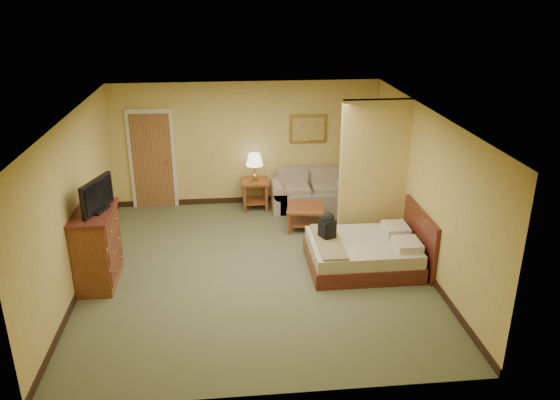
{
  "coord_description": "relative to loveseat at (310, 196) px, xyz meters",
  "views": [
    {
      "loc": [
        -0.42,
        -8.0,
        4.4
      ],
      "look_at": [
        0.46,
        0.6,
        0.97
      ],
      "focal_mm": 35.0,
      "sensor_mm": 36.0,
      "label": 1
    }
  ],
  "objects": [
    {
      "name": "dresser",
      "position": [
        -3.76,
        -2.74,
        0.35
      ],
      "size": [
        0.6,
        1.14,
        1.22
      ],
      "color": "brown",
      "rests_on": "floor"
    },
    {
      "name": "side_table",
      "position": [
        -1.15,
        0.08,
        0.14
      ],
      "size": [
        0.56,
        0.56,
        0.62
      ],
      "color": "brown",
      "rests_on": "floor"
    },
    {
      "name": "partition",
      "position": [
        0.86,
        -1.64,
        1.03
      ],
      "size": [
        1.2,
        0.15,
        2.6
      ],
      "primitive_type": "cube",
      "color": "tan",
      "rests_on": "floor"
    },
    {
      "name": "coffee_table",
      "position": [
        -0.25,
        -1.04,
        0.05
      ],
      "size": [
        0.81,
        0.81,
        0.45
      ],
      "rotation": [
        0.0,
        0.0,
        -0.18
      ],
      "color": "brown",
      "rests_on": "floor"
    },
    {
      "name": "floor",
      "position": [
        -1.29,
        -2.57,
        -0.27
      ],
      "size": [
        6.0,
        6.0,
        0.0
      ],
      "primitive_type": "plane",
      "color": "#575D3C",
      "rests_on": "ground"
    },
    {
      "name": "right_wall",
      "position": [
        1.46,
        -2.57,
        1.03
      ],
      "size": [
        0.02,
        6.0,
        2.6
      ],
      "primitive_type": "cube",
      "color": "tan",
      "rests_on": "floor"
    },
    {
      "name": "backpack",
      "position": [
        -0.1,
        -2.52,
        0.45
      ],
      "size": [
        0.27,
        0.31,
        0.46
      ],
      "rotation": [
        0.0,
        0.0,
        0.41
      ],
      "color": "black",
      "rests_on": "bed"
    },
    {
      "name": "tv",
      "position": [
        -3.66,
        -2.74,
        1.19
      ],
      "size": [
        0.32,
        0.8,
        0.5
      ],
      "rotation": [
        0.0,
        0.0,
        -0.32
      ],
      "color": "black",
      "rests_on": "dresser"
    },
    {
      "name": "table_lamp",
      "position": [
        -1.15,
        0.08,
        0.79
      ],
      "size": [
        0.35,
        0.35,
        0.57
      ],
      "color": "#BA9B44",
      "rests_on": "side_table"
    },
    {
      "name": "left_wall",
      "position": [
        -4.04,
        -2.57,
        1.03
      ],
      "size": [
        0.02,
        6.0,
        2.6
      ],
      "primitive_type": "cube",
      "color": "tan",
      "rests_on": "floor"
    },
    {
      "name": "door",
      "position": [
        -3.24,
        0.39,
        0.77
      ],
      "size": [
        0.94,
        0.16,
        2.1
      ],
      "color": "beige",
      "rests_on": "floor"
    },
    {
      "name": "bed",
      "position": [
        0.54,
        -2.67,
        0.0
      ],
      "size": [
        1.87,
        1.5,
        0.97
      ],
      "color": "#4F1C12",
      "rests_on": "floor"
    },
    {
      "name": "ceiling",
      "position": [
        -1.29,
        -2.57,
        2.33
      ],
      "size": [
        6.0,
        6.0,
        0.0
      ],
      "primitive_type": "plane",
      "rotation": [
        3.14,
        0.0,
        0.0
      ],
      "color": "white",
      "rests_on": "back_wall"
    },
    {
      "name": "back_wall",
      "position": [
        -1.29,
        0.43,
        1.03
      ],
      "size": [
        5.5,
        0.02,
        2.6
      ],
      "primitive_type": "cube",
      "color": "tan",
      "rests_on": "floor"
    },
    {
      "name": "baseboard",
      "position": [
        -1.29,
        0.42,
        -0.21
      ],
      "size": [
        5.5,
        0.02,
        0.12
      ],
      "primitive_type": "cube",
      "color": "black",
      "rests_on": "floor"
    },
    {
      "name": "wall_picture",
      "position": [
        -0.0,
        0.4,
        1.33
      ],
      "size": [
        0.79,
        0.04,
        0.61
      ],
      "color": "#B78E3F",
      "rests_on": "back_wall"
    },
    {
      "name": "loveseat",
      "position": [
        0.0,
        0.0,
        0.0
      ],
      "size": [
        1.61,
        0.75,
        0.82
      ],
      "color": "gray",
      "rests_on": "floor"
    }
  ]
}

